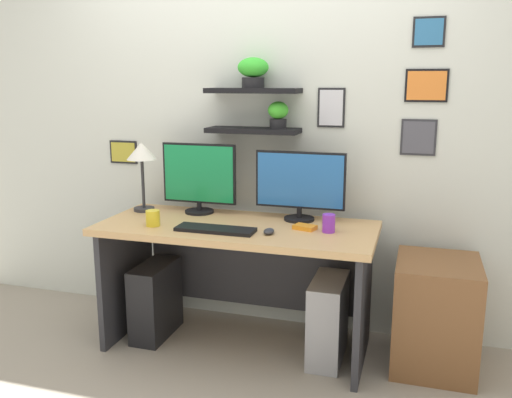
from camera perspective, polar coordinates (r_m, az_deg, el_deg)
The scene contains 14 objects.
ground_plane at distance 3.40m, azimuth -1.92°, elevation -15.01°, with size 8.00×8.00×0.00m, color gray.
back_wall_assembly at distance 3.44m, azimuth 0.35°, elevation 8.87°, with size 4.40×0.24×2.70m.
desk at distance 3.24m, azimuth -1.68°, elevation -6.09°, with size 1.58×0.68×0.75m.
monitor_left at distance 3.39m, azimuth -5.97°, elevation 2.26°, with size 0.47×0.18×0.43m.
monitor_right at distance 3.20m, azimuth 4.63°, elevation 1.56°, with size 0.53×0.18×0.41m.
keyboard at distance 3.00m, azimuth -4.27°, elevation -3.18°, with size 0.44×0.14×0.02m, color black.
computer_mouse at distance 2.94m, azimuth 1.36°, elevation -3.39°, with size 0.06×0.09×0.03m, color #2D2D33.
desk_lamp at distance 3.47m, azimuth -11.86°, elevation 4.35°, with size 0.19×0.19×0.44m.
coffee_mug at distance 3.15m, azimuth -10.74°, elevation -1.98°, with size 0.08×0.08×0.09m, color yellow.
pen_cup at distance 2.99m, azimuth 7.62°, elevation -2.53°, with size 0.07×0.07×0.10m, color purple.
scissors_tray at distance 3.04m, azimuth 5.13°, elevation -2.95°, with size 0.12×0.08×0.02m, color orange.
drawer_cabinet at distance 3.21m, azimuth 18.24°, elevation -11.37°, with size 0.44×0.50×0.61m, color brown.
computer_tower_left at distance 3.49m, azimuth -10.44°, elevation -10.33°, with size 0.18×0.40×0.46m, color black.
computer_tower_right at distance 3.18m, azimuth 7.53°, elevation -12.39°, with size 0.18×0.40×0.48m, color #99999E.
Camera 1 is at (0.98, -2.86, 1.56)m, focal length 38.25 mm.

